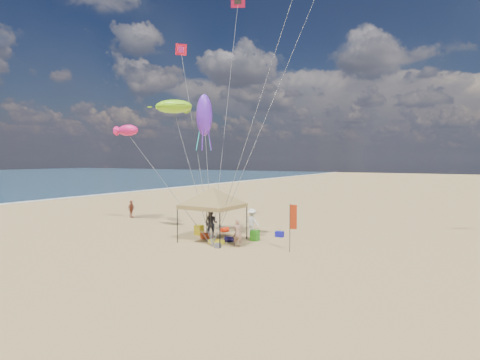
{
  "coord_description": "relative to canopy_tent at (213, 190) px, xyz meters",
  "views": [
    {
      "loc": [
        13.25,
        -19.8,
        5.38
      ],
      "look_at": [
        0.0,
        3.0,
        4.0
      ],
      "focal_mm": 30.39,
      "sensor_mm": 36.0,
      "label": 1
    }
  ],
  "objects": [
    {
      "name": "ground",
      "position": [
        1.52,
        -2.07,
        -3.38
      ],
      "size": [
        280.0,
        280.0,
        0.0
      ],
      "primitive_type": "plane",
      "color": "tan",
      "rests_on": "ground"
    },
    {
      "name": "canopy_tent",
      "position": [
        0.0,
        0.0,
        0.0
      ],
      "size": [
        6.58,
        6.58,
        4.06
      ],
      "color": "black",
      "rests_on": "ground"
    },
    {
      "name": "feather_flag",
      "position": [
        5.75,
        -0.35,
        -1.49
      ],
      "size": [
        0.43,
        0.1,
        2.81
      ],
      "color": "black",
      "rests_on": "ground"
    },
    {
      "name": "cooler_red",
      "position": [
        -0.87,
        0.36,
        -3.19
      ],
      "size": [
        0.54,
        0.38,
        0.38
      ],
      "primitive_type": "cube",
      "color": "#AE330D",
      "rests_on": "ground"
    },
    {
      "name": "cooler_blue",
      "position": [
        3.2,
        3.46,
        -3.19
      ],
      "size": [
        0.54,
        0.38,
        0.38
      ],
      "primitive_type": "cube",
      "color": "#1614A9",
      "rests_on": "ground"
    },
    {
      "name": "bag_navy",
      "position": [
        1.12,
        0.23,
        -3.2
      ],
      "size": [
        0.69,
        0.54,
        0.36
      ],
      "primitive_type": "cylinder",
      "rotation": [
        0.0,
        1.57,
        0.35
      ],
      "color": "black",
      "rests_on": "ground"
    },
    {
      "name": "bag_orange",
      "position": [
        -1.07,
        3.13,
        -3.2
      ],
      "size": [
        0.54,
        0.69,
        0.36
      ],
      "primitive_type": "cylinder",
      "rotation": [
        0.0,
        1.57,
        1.22
      ],
      "color": "red",
      "rests_on": "ground"
    },
    {
      "name": "chair_green",
      "position": [
        2.32,
        1.49,
        -3.03
      ],
      "size": [
        0.5,
        0.5,
        0.7
      ],
      "primitive_type": "cube",
      "color": "#2C8918",
      "rests_on": "ground"
    },
    {
      "name": "chair_yellow",
      "position": [
        -2.03,
        1.25,
        -3.03
      ],
      "size": [
        0.5,
        0.5,
        0.7
      ],
      "primitive_type": "cube",
      "color": "yellow",
      "rests_on": "ground"
    },
    {
      "name": "crate_grey",
      "position": [
        1.41,
        -1.58,
        -3.24
      ],
      "size": [
        0.34,
        0.3,
        0.28
      ],
      "primitive_type": "cube",
      "color": "slate",
      "rests_on": "ground"
    },
    {
      "name": "beach_cart",
      "position": [
        0.91,
        -0.96,
        -3.18
      ],
      "size": [
        0.9,
        0.5,
        0.24
      ],
      "primitive_type": "cube",
      "color": "yellow",
      "rests_on": "ground"
    },
    {
      "name": "person_near_a",
      "position": [
        2.25,
        -0.63,
        -2.52
      ],
      "size": [
        0.69,
        0.52,
        1.71
      ],
      "primitive_type": "imported",
      "rotation": [
        0.0,
        0.0,
        3.34
      ],
      "color": "tan",
      "rests_on": "ground"
    },
    {
      "name": "person_near_b",
      "position": [
        -0.91,
        1.13,
        -2.43
      ],
      "size": [
        1.06,
        0.92,
        1.89
      ],
      "primitive_type": "imported",
      "rotation": [
        0.0,
        0.0,
        0.24
      ],
      "color": "#313543",
      "rests_on": "ground"
    },
    {
      "name": "person_near_c",
      "position": [
        1.2,
        3.15,
        -2.44
      ],
      "size": [
        1.3,
        0.87,
        1.87
      ],
      "primitive_type": "imported",
      "rotation": [
        0.0,
        0.0,
        2.99
      ],
      "color": "white",
      "rests_on": "ground"
    },
    {
      "name": "person_far_a",
      "position": [
        -12.39,
        5.03,
        -2.58
      ],
      "size": [
        0.54,
        0.99,
        1.6
      ],
      "primitive_type": "imported",
      "rotation": [
        0.0,
        0.0,
        1.74
      ],
      "color": "#B66346",
      "rests_on": "ground"
    },
    {
      "name": "turtle_kite",
      "position": [
        -4.66,
        1.79,
        5.86
      ],
      "size": [
        3.1,
        2.57,
        0.97
      ],
      "primitive_type": "ellipsoid",
      "rotation": [
        0.0,
        0.0,
        -0.09
      ],
      "color": "#8EF419",
      "rests_on": "ground"
    },
    {
      "name": "fish_kite",
      "position": [
        -9.31,
        1.75,
        4.28
      ],
      "size": [
        2.06,
        1.13,
        0.88
      ],
      "primitive_type": "ellipsoid",
      "rotation": [
        0.0,
        0.0,
        -0.07
      ],
      "color": "#F41B6E",
      "rests_on": "ground"
    },
    {
      "name": "squid_kite",
      "position": [
        -1.96,
        1.88,
        5.09
      ],
      "size": [
        1.14,
        1.14,
        2.94
      ],
      "primitive_type": "ellipsoid",
      "rotation": [
        0.0,
        0.0,
        -0.01
      ],
      "color": "#6928D9",
      "rests_on": "ground"
    },
    {
      "name": "stunt_kite_red",
      "position": [
        -4.38,
        10.7,
        16.45
      ],
      "size": [
        1.41,
        1.09,
        1.18
      ],
      "primitive_type": "cube",
      "rotation": [
        0.44,
        0.0,
        0.46
      ],
      "color": "#BA0E3F",
      "rests_on": "ground"
    },
    {
      "name": "stunt_kite_pink",
      "position": [
        -9.35,
        8.66,
        12.21
      ],
      "size": [
        1.06,
        1.08,
        0.96
      ],
      "primitive_type": "cube",
      "rotation": [
        0.44,
        0.0,
        0.81
      ],
      "color": "red",
      "rests_on": "ground"
    }
  ]
}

